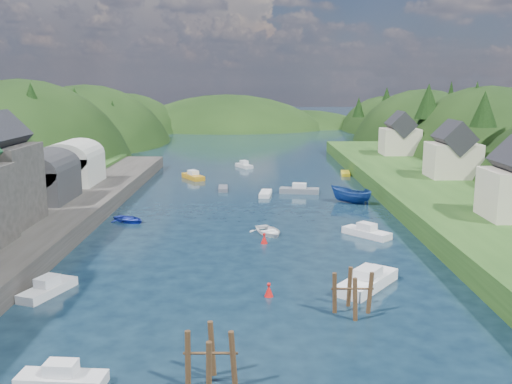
{
  "coord_description": "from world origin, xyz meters",
  "views": [
    {
      "loc": [
        -0.18,
        -35.06,
        16.14
      ],
      "look_at": [
        0.0,
        28.0,
        4.0
      ],
      "focal_mm": 40.0,
      "sensor_mm": 36.0,
      "label": 1
    }
  ],
  "objects_px": {
    "channel_buoy_near": "(269,290)",
    "channel_buoy_far": "(264,239)",
    "piling_cluster_far": "(352,296)",
    "piling_cluster_near": "(211,364)"
  },
  "relations": [
    {
      "from": "channel_buoy_near",
      "to": "channel_buoy_far",
      "type": "relative_size",
      "value": 1.0
    },
    {
      "from": "piling_cluster_far",
      "to": "channel_buoy_near",
      "type": "bearing_deg",
      "value": 151.06
    },
    {
      "from": "piling_cluster_near",
      "to": "channel_buoy_far",
      "type": "height_order",
      "value": "piling_cluster_near"
    },
    {
      "from": "piling_cluster_near",
      "to": "channel_buoy_far",
      "type": "bearing_deg",
      "value": 83.14
    },
    {
      "from": "piling_cluster_near",
      "to": "channel_buoy_far",
      "type": "relative_size",
      "value": 3.48
    },
    {
      "from": "piling_cluster_near",
      "to": "channel_buoy_near",
      "type": "height_order",
      "value": "piling_cluster_near"
    },
    {
      "from": "channel_buoy_near",
      "to": "channel_buoy_far",
      "type": "height_order",
      "value": "same"
    },
    {
      "from": "piling_cluster_near",
      "to": "channel_buoy_near",
      "type": "bearing_deg",
      "value": 75.32
    },
    {
      "from": "piling_cluster_far",
      "to": "piling_cluster_near",
      "type": "bearing_deg",
      "value": -132.94
    },
    {
      "from": "piling_cluster_far",
      "to": "channel_buoy_near",
      "type": "relative_size",
      "value": 3.29
    }
  ]
}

